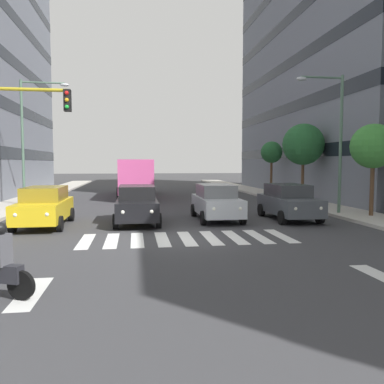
# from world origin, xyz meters

# --- Properties ---
(ground_plane) EXTENTS (180.00, 180.00, 0.00)m
(ground_plane) POSITION_xyz_m (0.00, 0.00, 0.00)
(ground_plane) COLOR #38383A
(building_left_block_0) EXTENTS (8.41, 26.53, 25.45)m
(building_left_block_0) POSITION_xyz_m (-15.00, -18.25, 12.73)
(building_left_block_0) COLOR slate
(building_left_block_0) RESTS_ON ground_plane
(crosswalk_markings) EXTENTS (7.65, 2.80, 0.01)m
(crosswalk_markings) POSITION_xyz_m (-0.00, 0.00, 0.00)
(crosswalk_markings) COLOR silver
(crosswalk_markings) RESTS_ON ground_plane
(lane_arrow_0) EXTENTS (0.50, 2.20, 0.01)m
(lane_arrow_0) POSITION_xyz_m (-4.07, 5.50, 0.00)
(lane_arrow_0) COLOR silver
(lane_arrow_0) RESTS_ON ground_plane
(lane_arrow_1) EXTENTS (0.50, 2.20, 0.01)m
(lane_arrow_1) POSITION_xyz_m (4.07, 5.50, 0.00)
(lane_arrow_1) COLOR silver
(lane_arrow_1) RESTS_ON ground_plane
(car_0) EXTENTS (2.02, 4.44, 1.72)m
(car_0) POSITION_xyz_m (-5.53, -4.07, 0.89)
(car_0) COLOR #474C51
(car_0) RESTS_ON ground_plane
(car_1) EXTENTS (2.02, 4.44, 1.72)m
(car_1) POSITION_xyz_m (-2.03, -4.44, 0.89)
(car_1) COLOR #B2B7BC
(car_1) RESTS_ON ground_plane
(car_2) EXTENTS (2.02, 4.44, 1.72)m
(car_2) POSITION_xyz_m (1.78, -3.94, 0.89)
(car_2) COLOR black
(car_2) RESTS_ON ground_plane
(car_3) EXTENTS (2.02, 4.44, 1.72)m
(car_3) POSITION_xyz_m (5.77, -3.65, 0.89)
(car_3) COLOR gold
(car_3) RESTS_ON ground_plane
(bus_behind_traffic) EXTENTS (2.78, 10.50, 3.00)m
(bus_behind_traffic) POSITION_xyz_m (1.78, -18.43, 1.86)
(bus_behind_traffic) COLOR #DB5193
(bus_behind_traffic) RESTS_ON ground_plane
(street_lamp_left) EXTENTS (2.57, 0.28, 7.10)m
(street_lamp_left) POSITION_xyz_m (-8.34, -5.09, 4.46)
(street_lamp_left) COLOR #4C6B56
(street_lamp_left) RESTS_ON sidewalk_left
(street_lamp_right) EXTENTS (2.96, 0.28, 7.72)m
(street_lamp_right) POSITION_xyz_m (8.29, -11.71, 4.83)
(street_lamp_right) COLOR #4C6B56
(street_lamp_right) RESTS_ON sidewalk_right
(street_tree_0) EXTENTS (2.19, 2.19, 4.53)m
(street_tree_0) POSITION_xyz_m (-9.75, -3.80, 3.56)
(street_tree_0) COLOR #513823
(street_tree_0) RESTS_ON sidewalk_left
(street_tree_1) EXTENTS (2.78, 2.78, 5.25)m
(street_tree_1) POSITION_xyz_m (-9.38, -11.10, 3.99)
(street_tree_1) COLOR #513823
(street_tree_1) RESTS_ON sidewalk_left
(street_tree_2) EXTENTS (1.81, 1.81, 4.41)m
(street_tree_2) POSITION_xyz_m (-9.53, -17.66, 3.62)
(street_tree_2) COLOR #513823
(street_tree_2) RESTS_ON sidewalk_left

